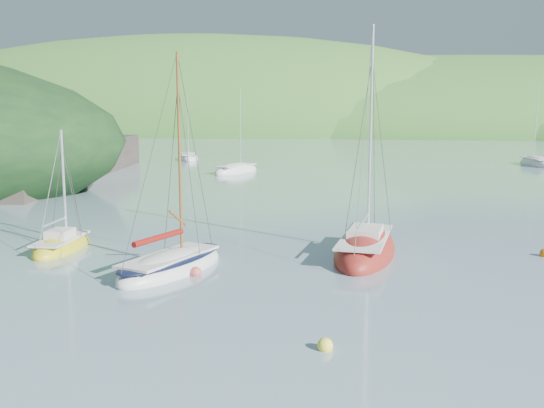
% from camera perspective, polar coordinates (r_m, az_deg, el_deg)
% --- Properties ---
extents(ground, '(700.00, 700.00, 0.00)m').
position_cam_1_polar(ground, '(20.90, -1.16, -9.77)').
color(ground, slate).
rests_on(ground, ground).
extents(shoreline_hills, '(690.00, 135.00, 56.00)m').
position_cam_1_polar(shoreline_hills, '(192.38, 7.11, 6.90)').
color(shoreline_hills, '#2D6626').
rests_on(shoreline_hills, ground).
extents(daysailer_white, '(4.04, 6.68, 9.66)m').
position_cam_1_polar(daysailer_white, '(25.73, -9.47, -5.78)').
color(daysailer_white, silver).
rests_on(daysailer_white, ground).
extents(sloop_red, '(3.24, 7.88, 11.39)m').
position_cam_1_polar(sloop_red, '(28.41, 8.77, -4.36)').
color(sloop_red, maroon).
rests_on(sloop_red, ground).
extents(sailboat_yellow, '(2.25, 4.86, 6.27)m').
position_cam_1_polar(sailboat_yellow, '(30.87, -19.18, -3.79)').
color(sailboat_yellow, gold).
rests_on(sailboat_yellow, ground).
extents(distant_sloop_a, '(4.73, 7.16, 9.65)m').
position_cam_1_polar(distant_sloop_a, '(64.34, -3.40, 3.11)').
color(distant_sloop_a, silver).
rests_on(distant_sloop_a, ground).
extents(distant_sloop_b, '(3.82, 7.75, 10.59)m').
position_cam_1_polar(distant_sloop_b, '(79.14, 23.61, 3.48)').
color(distant_sloop_b, silver).
rests_on(distant_sloop_b, ground).
extents(distant_sloop_c, '(4.57, 7.14, 9.62)m').
position_cam_1_polar(distant_sloop_c, '(81.22, -7.84, 4.26)').
color(distant_sloop_c, silver).
rests_on(distant_sloop_c, ground).
extents(mooring_buoys, '(15.23, 13.34, 0.48)m').
position_cam_1_polar(mooring_buoys, '(24.02, 9.21, -7.09)').
color(mooring_buoys, '#FDF13A').
rests_on(mooring_buoys, ground).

